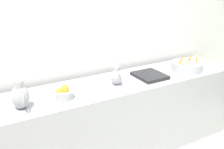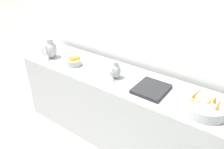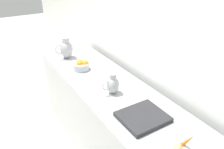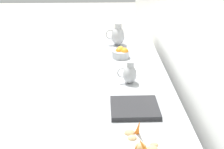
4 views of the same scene
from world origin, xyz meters
The scene contains 6 objects.
tile_wall_left centered at (-1.95, 0.60, 1.50)m, with size 0.10×8.35×3.00m, color white.
prep_counter centered at (-1.53, 0.10, 0.44)m, with size 0.63×2.76×0.87m, color #9EA0A5.
orange_bowl centered at (-1.44, -0.60, 0.92)m, with size 0.17×0.17×0.11m.
metal_pitcher_tall centered at (-1.43, -0.99, 0.99)m, with size 0.21×0.15×0.25m.
metal_pitcher_short centered at (-1.48, -0.02, 0.96)m, with size 0.16×0.11×0.19m.
counter_sink_basin centered at (-1.48, 0.41, 0.89)m, with size 0.34×0.30×0.04m, color #232326.
Camera 3 is at (-0.58, 1.43, 1.96)m, focal length 35.91 mm.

